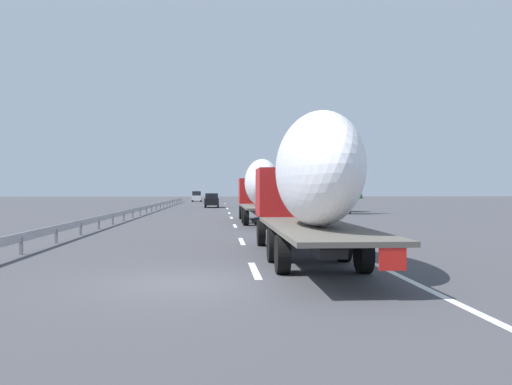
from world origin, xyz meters
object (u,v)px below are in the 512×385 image
car_white_van (197,197)px  road_sign (279,192)px  truck_trailing (309,181)px  car_black_suv (212,200)px  truck_lead (260,187)px

car_white_van → road_sign: bearing=-168.6°
truck_trailing → car_black_suv: truck_trailing is taller
truck_lead → road_sign: (16.63, -3.10, -0.42)m
car_white_van → road_sign: 50.64m
truck_lead → car_black_suv: bearing=6.5°
road_sign → truck_lead: bearing=169.4°
car_black_suv → car_white_van: (33.53, 3.25, 0.06)m
car_black_suv → road_sign: size_ratio=1.64×
truck_lead → truck_trailing: bearing=180.0°
truck_trailing → car_black_suv: bearing=4.0°
road_sign → truck_trailing: bearing=175.2°
car_white_van → road_sign: size_ratio=1.38×
truck_trailing → car_white_van: size_ratio=3.44×
truck_lead → truck_trailing: 20.10m
car_black_suv → road_sign: bearing=-157.1°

